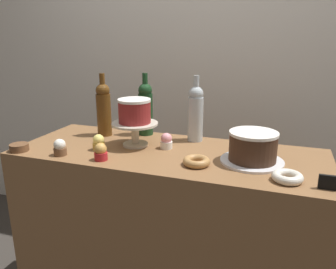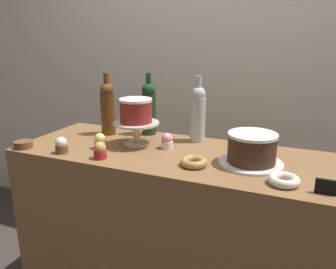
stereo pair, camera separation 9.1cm
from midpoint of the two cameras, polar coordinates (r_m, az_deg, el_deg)
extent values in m
cube|color=silver|center=(2.25, 6.12, 12.93)|extent=(6.00, 0.05, 2.60)
cube|color=brown|center=(1.73, -1.58, -17.60)|extent=(1.41, 0.55, 0.93)
cylinder|color=beige|center=(1.61, -7.21, -1.69)|extent=(0.12, 0.12, 0.01)
cylinder|color=beige|center=(1.59, -7.28, 0.08)|extent=(0.04, 0.04, 0.09)
cylinder|color=beige|center=(1.58, -7.34, 1.84)|extent=(0.22, 0.22, 0.01)
cylinder|color=maroon|center=(1.57, -7.41, 3.80)|extent=(0.15, 0.15, 0.10)
cylinder|color=white|center=(1.56, -7.49, 5.81)|extent=(0.15, 0.15, 0.01)
cylinder|color=white|center=(1.42, 12.39, -4.49)|extent=(0.26, 0.26, 0.01)
cylinder|color=#3D2619|center=(1.40, 12.53, -2.20)|extent=(0.19, 0.19, 0.11)
cylinder|color=white|center=(1.38, 12.69, 0.19)|extent=(0.20, 0.20, 0.01)
cylinder|color=#193D1E|center=(1.76, -5.33, 3.47)|extent=(0.08, 0.08, 0.22)
sphere|color=#193D1E|center=(1.74, -5.44, 7.56)|extent=(0.07, 0.07, 0.07)
cylinder|color=#193D1E|center=(1.73, -5.49, 9.22)|extent=(0.03, 0.03, 0.08)
cylinder|color=#5B3814|center=(1.78, -12.34, 3.31)|extent=(0.08, 0.08, 0.22)
sphere|color=#5B3814|center=(1.76, -12.60, 7.34)|extent=(0.07, 0.07, 0.07)
cylinder|color=#5B3814|center=(1.75, -12.70, 8.98)|extent=(0.03, 0.03, 0.08)
cylinder|color=#B2BCC1|center=(1.65, 3.15, 2.62)|extent=(0.08, 0.08, 0.22)
sphere|color=#B2BCC1|center=(1.63, 3.22, 6.98)|extent=(0.07, 0.07, 0.07)
cylinder|color=#B2BCC1|center=(1.62, 3.24, 8.75)|extent=(0.03, 0.03, 0.08)
cylinder|color=red|center=(1.45, -13.19, -3.64)|extent=(0.06, 0.06, 0.03)
sphere|color=#CC9347|center=(1.44, -13.27, -2.47)|extent=(0.05, 0.05, 0.05)
cylinder|color=brown|center=(1.56, -19.58, -2.77)|extent=(0.06, 0.06, 0.03)
sphere|color=white|center=(1.55, -19.69, -1.68)|extent=(0.05, 0.05, 0.05)
cylinder|color=gold|center=(1.58, -13.38, -2.00)|extent=(0.06, 0.06, 0.03)
sphere|color=#EFDB6B|center=(1.57, -13.45, -0.91)|extent=(0.05, 0.05, 0.05)
cylinder|color=white|center=(1.56, -1.95, -1.79)|extent=(0.06, 0.06, 0.03)
sphere|color=pink|center=(1.55, -1.97, -0.69)|extent=(0.05, 0.05, 0.05)
torus|color=silver|center=(1.27, 17.84, -6.97)|extent=(0.11, 0.11, 0.03)
torus|color=#B27F47|center=(1.36, 2.98, -4.64)|extent=(0.11, 0.11, 0.03)
cylinder|color=brown|center=(1.69, -25.51, -2.38)|extent=(0.08, 0.08, 0.01)
cylinder|color=brown|center=(1.69, -25.56, -2.02)|extent=(0.08, 0.08, 0.01)
cylinder|color=brown|center=(1.68, -25.60, -1.67)|extent=(0.08, 0.08, 0.01)
cube|color=black|center=(1.25, 24.05, -7.55)|extent=(0.07, 0.01, 0.05)
camera|label=1|loc=(0.05, -91.74, -0.51)|focal=35.59mm
camera|label=2|loc=(0.05, 88.26, 0.51)|focal=35.59mm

